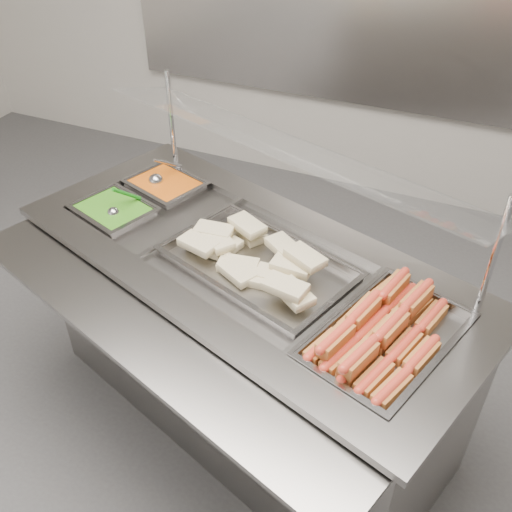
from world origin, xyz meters
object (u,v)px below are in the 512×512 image
at_px(ladle, 157,180).
at_px(pan_wraps, 258,267).
at_px(sneeze_guard, 286,149).
at_px(steam_counter, 247,338).
at_px(pan_hotdogs, 386,344).
at_px(serving_spoon, 116,210).

bearing_deg(ladle, pan_wraps, -28.58).
relative_size(pan_wraps, ladle, 4.10).
bearing_deg(sneeze_guard, steam_counter, -108.63).
bearing_deg(ladle, pan_hotdogs, -24.33).
xyz_separation_m(pan_hotdogs, serving_spoon, (-1.10, 0.23, 0.05)).
height_order(steam_counter, pan_hotdogs, pan_hotdogs).
distance_m(ladle, serving_spoon, 0.26).
xyz_separation_m(steam_counter, sneeze_guard, (0.06, 0.19, 0.73)).
bearing_deg(sneeze_guard, ladle, 168.68).
xyz_separation_m(sneeze_guard, ladle, (-0.61, 0.12, -0.32)).
xyz_separation_m(steam_counter, pan_wraps, (0.05, -0.02, 0.38)).
distance_m(sneeze_guard, pan_hotdogs, 0.70).
bearing_deg(sneeze_guard, pan_hotdogs, -37.92).
distance_m(pan_wraps, serving_spoon, 0.62).
bearing_deg(pan_hotdogs, steam_counter, 161.36).
height_order(pan_hotdogs, pan_wraps, same).
distance_m(steam_counter, pan_wraps, 0.38).
bearing_deg(pan_wraps, steam_counter, 161.36).
bearing_deg(sneeze_guard, serving_spoon, -167.71).
height_order(sneeze_guard, serving_spoon, sneeze_guard).
distance_m(pan_hotdogs, pan_wraps, 0.51).
bearing_deg(steam_counter, pan_wraps, -18.64).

